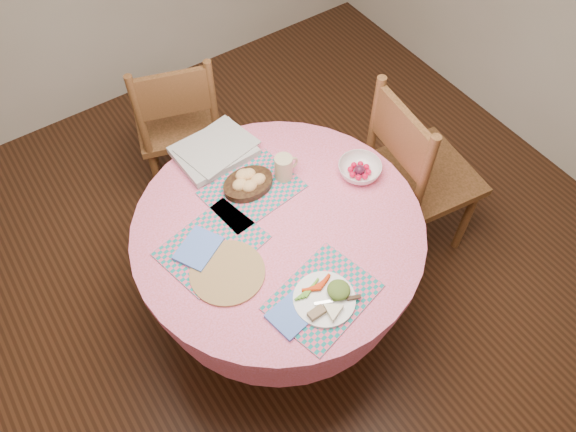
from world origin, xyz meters
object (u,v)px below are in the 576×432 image
Objects in this scene: dining_table at (279,251)px; chair_right at (416,173)px; fruit_bowl at (360,170)px; latte_mug at (284,167)px; chair_back at (178,122)px; bread_bowl at (248,182)px; dinner_plate at (327,298)px; wicker_trivet at (227,272)px.

chair_right is at bearing 0.13° from dining_table.
dining_table is 5.95× the size of fruit_bowl.
latte_mug is (0.17, 0.21, 0.26)m from dining_table.
chair_back reaches higher than fruit_bowl.
chair_right is at bearing -16.75° from bread_bowl.
dinner_plate is at bearing -94.23° from bread_bowl.
chair_right is 4.60× the size of bread_bowl.
dinner_plate reaches higher than dining_table.
fruit_bowl is (0.29, -0.18, -0.04)m from latte_mug.
fruit_bowl is at bearing 40.82° from dinner_plate.
latte_mug is at bearing 50.64° from dining_table.
fruit_bowl is at bearing 4.06° from dining_table.
latte_mug reaches higher than wicker_trivet.
dining_table is 0.82m from chair_right.
dining_table is at bearing 15.17° from wicker_trivet.
chair_back is at bearing 100.05° from latte_mug.
chair_back is 1.45m from dinner_plate.
dinner_plate is 1.17× the size of fruit_bowl.
fruit_bowl is at bearing -31.43° from latte_mug.
latte_mug is 0.56× the size of fruit_bowl.
dinner_plate is at bearing -139.18° from fruit_bowl.
latte_mug reaches higher than dinner_plate.
bread_bowl is at bearing 106.25° from chair_back.
dinner_plate is at bearing 104.97° from chair_back.
chair_right is 1.30m from chair_back.
chair_right is 1.08× the size of chair_back.
bread_bowl is (0.30, 0.33, 0.03)m from wicker_trivet.
dining_table is 5.39× the size of bread_bowl.
bread_bowl is at bearing 166.78° from latte_mug.
chair_back reaches higher than dining_table.
chair_right reaches higher than fruit_bowl.
chair_back reaches higher than latte_mug.
bread_bowl is (-0.02, -0.78, 0.28)m from chair_back.
fruit_bowl is (-0.36, 0.03, 0.23)m from chair_right.
chair_back is 1.18m from wicker_trivet.
dinner_plate is at bearing -95.92° from dining_table.
wicker_trivet is (-1.11, -0.08, 0.20)m from chair_right.
latte_mug reaches higher than bread_bowl.
chair_back is 3.26× the size of wicker_trivet.
wicker_trivet is (-0.32, -1.11, 0.25)m from chair_back.
chair_right reaches higher than dinner_plate.
chair_right is at bearing 145.41° from chair_back.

